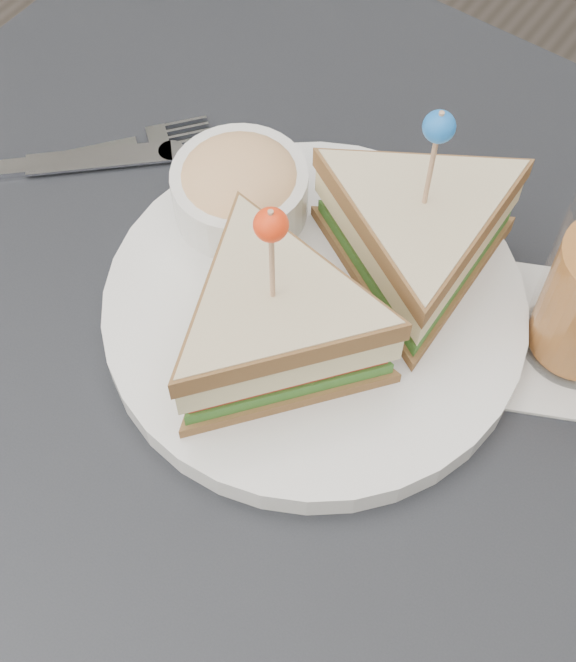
% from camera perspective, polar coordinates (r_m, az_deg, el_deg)
% --- Properties ---
extents(ground_plane, '(3.50, 3.50, 0.00)m').
position_cam_1_polar(ground_plane, '(1.34, -0.63, -18.25)').
color(ground_plane, '#3F3833').
extents(table, '(0.80, 0.80, 0.75)m').
position_cam_1_polar(table, '(0.70, -1.14, -5.54)').
color(table, black).
rests_on(table, ground).
extents(plate_meal, '(0.38, 0.38, 0.17)m').
position_cam_1_polar(plate_meal, '(0.62, 2.52, 3.36)').
color(plate_meal, white).
rests_on(plate_meal, table).
extents(cutlery_fork, '(0.12, 0.15, 0.00)m').
position_cam_1_polar(cutlery_fork, '(0.77, -10.58, 11.13)').
color(cutlery_fork, silver).
rests_on(cutlery_fork, table).
extents(cutlery_knife, '(0.17, 0.16, 0.01)m').
position_cam_1_polar(cutlery_knife, '(0.77, -15.18, 9.88)').
color(cutlery_knife, silver).
rests_on(cutlery_knife, table).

